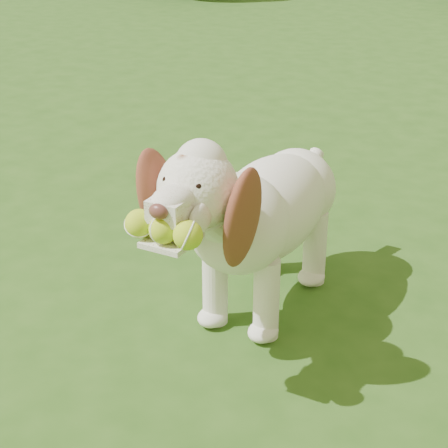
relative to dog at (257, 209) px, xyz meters
The scene contains 2 objects.
ground 0.59m from the dog, behind, with size 80.00×80.00×0.00m, color #274E16.
dog is the anchor object (origin of this frame).
Camera 1 is at (1.77, -2.24, 1.68)m, focal length 60.00 mm.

